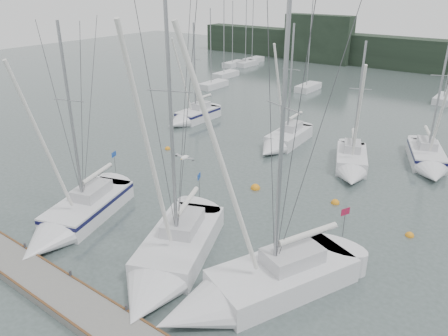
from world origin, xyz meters
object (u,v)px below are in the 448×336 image
object	(u,v)px
sailboat_mid_d	(429,161)
sailboat_near_right	(245,291)
buoy_a	(255,188)
sailboat_mid_a	(191,117)
sailboat_mid_b	(282,142)
buoy_b	(335,203)
buoy_c	(168,149)
buoy_d	(409,236)
sailboat_near_center	(166,265)
sailboat_near_left	(72,220)
sailboat_mid_c	(351,165)

from	to	relation	value
sailboat_mid_d	sailboat_near_right	bearing A→B (deg)	-119.17
buoy_a	sailboat_mid_a	bearing A→B (deg)	146.84
sailboat_mid_b	buoy_a	world-z (taller)	sailboat_mid_b
buoy_b	buoy_c	size ratio (longest dim) A/B	1.19
buoy_d	sailboat_near_right	bearing A→B (deg)	-113.53
sailboat_mid_a	sailboat_mid_b	xyz separation A→B (m)	(11.20, -0.72, -0.03)
sailboat_near_center	sailboat_mid_d	xyz separation A→B (m)	(7.03, 22.06, 0.01)
buoy_a	buoy_d	size ratio (longest dim) A/B	1.37
sailboat_near_center	sailboat_near_right	size ratio (longest dim) A/B	1.00
sailboat_mid_b	buoy_c	size ratio (longest dim) A/B	23.41
sailboat_mid_a	sailboat_mid_d	distance (m)	22.78
sailboat_near_left	buoy_b	distance (m)	16.67
sailboat_near_left	sailboat_mid_a	xyz separation A→B (m)	(-8.11, 20.07, -0.00)
sailboat_near_right	sailboat_near_center	bearing A→B (deg)	-147.10
sailboat_mid_d	buoy_c	world-z (taller)	sailboat_mid_d
sailboat_mid_c	sailboat_mid_d	xyz separation A→B (m)	(4.54, 4.33, 0.02)
sailboat_near_center	sailboat_mid_c	world-z (taller)	sailboat_near_center
sailboat_near_left	buoy_a	xyz separation A→B (m)	(5.77, 11.01, -0.56)
sailboat_near_right	sailboat_mid_c	distance (m)	17.12
buoy_a	buoy_c	world-z (taller)	buoy_a
sailboat_near_right	sailboat_mid_d	size ratio (longest dim) A/B	1.29
sailboat_mid_c	buoy_c	xyz separation A→B (m)	(-14.68, -4.87, -0.53)
sailboat_near_right	buoy_d	size ratio (longest dim) A/B	30.58
sailboat_near_left	sailboat_near_center	distance (m)	7.55
sailboat_mid_d	sailboat_near_center	bearing A→B (deg)	-129.45
buoy_a	buoy_d	world-z (taller)	buoy_a
sailboat_near_center	buoy_a	xyz separation A→B (m)	(-1.78, 10.88, -0.55)
buoy_a	buoy_c	xyz separation A→B (m)	(-10.41, 1.98, 0.00)
sailboat_near_right	sailboat_mid_b	size ratio (longest dim) A/B	1.37
buoy_c	sailboat_mid_b	bearing A→B (deg)	39.47
buoy_c	sailboat_mid_c	bearing A→B (deg)	18.35
sailboat_near_right	sailboat_mid_b	world-z (taller)	sailboat_near_right
sailboat_near_center	sailboat_mid_c	xyz separation A→B (m)	(2.49, 17.72, -0.01)
sailboat_near_center	sailboat_mid_d	distance (m)	23.15
sailboat_mid_d	buoy_a	world-z (taller)	sailboat_mid_d
sailboat_mid_b	buoy_d	size ratio (longest dim) A/B	22.28
sailboat_near_left	buoy_c	size ratio (longest dim) A/B	26.69
sailboat_mid_b	buoy_c	world-z (taller)	sailboat_mid_b
sailboat_mid_d	sailboat_mid_b	bearing A→B (deg)	172.09
sailboat_near_right	buoy_c	world-z (taller)	sailboat_near_right
sailboat_near_center	sailboat_mid_b	xyz separation A→B (m)	(-4.45, 19.23, -0.02)
sailboat_mid_d	buoy_c	distance (m)	21.32
sailboat_near_right	sailboat_mid_d	distance (m)	21.54
sailboat_mid_b	buoy_b	world-z (taller)	sailboat_mid_b
sailboat_mid_b	buoy_a	distance (m)	8.78
buoy_b	sailboat_mid_a	bearing A→B (deg)	158.13
sailboat_near_left	buoy_d	world-z (taller)	sailboat_near_left
buoy_a	buoy_d	distance (m)	10.52
sailboat_mid_d	buoy_d	bearing A→B (deg)	-102.97
sailboat_near_left	buoy_a	bearing A→B (deg)	44.35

